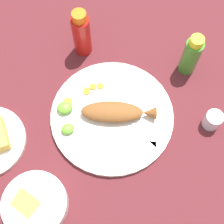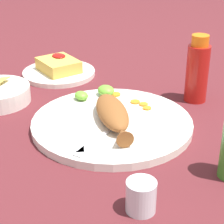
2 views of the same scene
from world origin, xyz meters
name	(u,v)px [view 2 (image 2 of 2)]	position (x,y,z in m)	size (l,w,h in m)	color
ground_plane	(112,127)	(0.00, 0.00, 0.00)	(4.00, 4.00, 0.00)	#561E23
main_plate	(112,123)	(0.00, 0.00, 0.01)	(0.37, 0.37, 0.02)	white
fried_fish	(113,114)	(-0.01, 0.00, 0.04)	(0.22, 0.13, 0.04)	brown
fork_near	(99,139)	(-0.06, 0.07, 0.02)	(0.09, 0.17, 0.00)	silver
fork_far	(79,133)	(-0.01, 0.10, 0.02)	(0.17, 0.10, 0.00)	silver
carrot_slice_near	(148,109)	(0.00, -0.10, 0.02)	(0.02, 0.02, 0.00)	orange
carrot_slice_mid	(144,104)	(0.02, -0.11, 0.02)	(0.02, 0.02, 0.00)	orange
carrot_slice_far	(135,102)	(0.04, -0.10, 0.02)	(0.02, 0.02, 0.00)	orange
carrot_slice_extra	(115,94)	(0.11, -0.09, 0.02)	(0.03, 0.03, 0.00)	orange
lime_wedge_main	(106,91)	(0.13, -0.07, 0.03)	(0.05, 0.04, 0.03)	#6BB233
lime_wedge_side	(82,95)	(0.14, 0.00, 0.03)	(0.04, 0.03, 0.02)	#6BB233
hot_sauce_bottle_red	(196,70)	(0.00, -0.27, 0.08)	(0.06, 0.06, 0.18)	#B21914
salt_cup	(141,198)	(-0.27, 0.13, 0.02)	(0.05, 0.05, 0.06)	silver
side_plate_fries	(59,73)	(0.37, -0.06, 0.01)	(0.22, 0.22, 0.01)	white
fries_pile	(59,65)	(0.37, -0.06, 0.03)	(0.12, 0.10, 0.04)	gold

